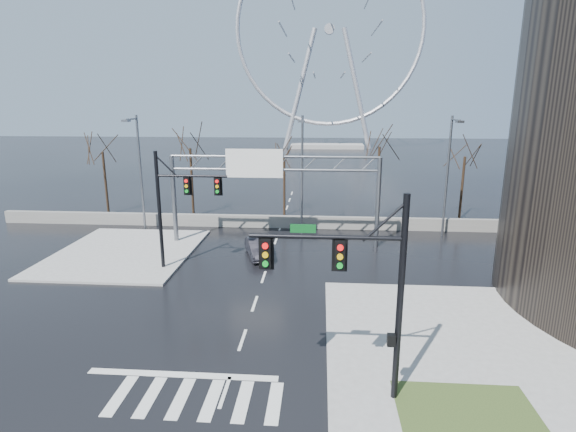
# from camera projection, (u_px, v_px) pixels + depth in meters

# --- Properties ---
(ground) EXTENTS (260.00, 260.00, 0.00)m
(ground) POSITION_uv_depth(u_px,v_px,m) (242.00, 340.00, 21.38)
(ground) COLOR black
(ground) RESTS_ON ground
(sidewalk_right_ext) EXTENTS (12.00, 10.00, 0.15)m
(sidewalk_right_ext) POSITION_uv_depth(u_px,v_px,m) (446.00, 326.00, 22.58)
(sidewalk_right_ext) COLOR gray
(sidewalk_right_ext) RESTS_ON ground
(sidewalk_far) EXTENTS (10.00, 12.00, 0.15)m
(sidewalk_far) POSITION_uv_depth(u_px,v_px,m) (125.00, 252.00, 33.75)
(sidewalk_far) COLOR gray
(sidewalk_far) RESTS_ON ground
(grass_strip) EXTENTS (5.00, 4.00, 0.02)m
(grass_strip) POSITION_uv_depth(u_px,v_px,m) (470.00, 417.00, 15.87)
(grass_strip) COLOR #2E421B
(grass_strip) RESTS_ON sidewalk_near
(barrier_wall) EXTENTS (52.00, 0.50, 1.10)m
(barrier_wall) POSITION_uv_depth(u_px,v_px,m) (280.00, 222.00, 40.59)
(barrier_wall) COLOR slate
(barrier_wall) RESTS_ON ground
(signal_mast_near) EXTENTS (5.52, 0.41, 8.00)m
(signal_mast_near) POSITION_uv_depth(u_px,v_px,m) (363.00, 280.00, 15.92)
(signal_mast_near) COLOR black
(signal_mast_near) RESTS_ON ground
(signal_mast_far) EXTENTS (4.72, 0.41, 8.00)m
(signal_mast_far) POSITION_uv_depth(u_px,v_px,m) (175.00, 200.00, 29.29)
(signal_mast_far) COLOR black
(signal_mast_far) RESTS_ON ground
(sign_gantry) EXTENTS (16.36, 0.40, 7.60)m
(sign_gantry) POSITION_uv_depth(u_px,v_px,m) (269.00, 180.00, 34.61)
(sign_gantry) COLOR slate
(sign_gantry) RESTS_ON ground
(streetlight_left) EXTENTS (0.50, 2.55, 10.00)m
(streetlight_left) POSITION_uv_depth(u_px,v_px,m) (138.00, 164.00, 38.37)
(streetlight_left) COLOR slate
(streetlight_left) RESTS_ON ground
(streetlight_mid) EXTENTS (0.50, 2.55, 10.00)m
(streetlight_mid) POSITION_uv_depth(u_px,v_px,m) (302.00, 166.00, 37.37)
(streetlight_mid) COLOR slate
(streetlight_mid) RESTS_ON ground
(streetlight_right) EXTENTS (0.50, 2.55, 10.00)m
(streetlight_right) POSITION_uv_depth(u_px,v_px,m) (449.00, 167.00, 36.51)
(streetlight_right) COLOR slate
(streetlight_right) RESTS_ON ground
(tree_far_left) EXTENTS (3.50, 3.50, 7.00)m
(tree_far_left) POSITION_uv_depth(u_px,v_px,m) (103.00, 159.00, 44.52)
(tree_far_left) COLOR black
(tree_far_left) RESTS_ON ground
(tree_left) EXTENTS (3.75, 3.75, 7.50)m
(tree_left) POSITION_uv_depth(u_px,v_px,m) (191.00, 156.00, 43.29)
(tree_left) COLOR black
(tree_left) RESTS_ON ground
(tree_center) EXTENTS (3.25, 3.25, 6.50)m
(tree_center) POSITION_uv_depth(u_px,v_px,m) (284.00, 164.00, 43.82)
(tree_center) COLOR black
(tree_center) RESTS_ON ground
(tree_right) EXTENTS (3.90, 3.90, 7.80)m
(tree_right) POSITION_uv_depth(u_px,v_px,m) (379.00, 155.00, 41.95)
(tree_right) COLOR black
(tree_right) RESTS_ON ground
(tree_far_right) EXTENTS (3.40, 3.40, 6.80)m
(tree_far_right) POSITION_uv_depth(u_px,v_px,m) (464.00, 164.00, 42.06)
(tree_far_right) COLOR black
(tree_far_right) RESTS_ON ground
(ferris_wheel) EXTENTS (45.00, 6.00, 50.91)m
(ferris_wheel) POSITION_uv_depth(u_px,v_px,m) (329.00, 37.00, 106.53)
(ferris_wheel) COLOR gray
(ferris_wheel) RESTS_ON ground
(car) EXTENTS (2.61, 4.29, 1.33)m
(car) POSITION_uv_depth(u_px,v_px,m) (258.00, 248.00, 32.86)
(car) COLOR black
(car) RESTS_ON ground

